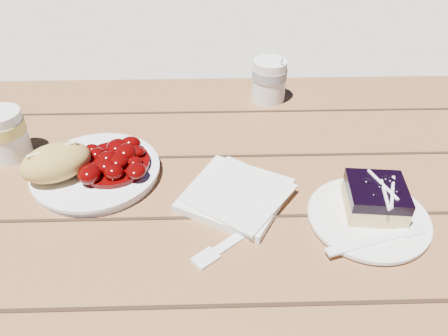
{
  "coord_description": "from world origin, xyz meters",
  "views": [
    {
      "loc": [
        -0.15,
        -0.57,
        1.23
      ],
      "look_at": [
        -0.14,
        -0.03,
        0.81
      ],
      "focal_mm": 35.0,
      "sensor_mm": 36.0,
      "label": 1
    }
  ],
  "objects_px": {
    "blueberry_cake": "(375,198)",
    "second_cup": "(6,134)",
    "picnic_table": "(295,247)",
    "main_plate": "(96,172)",
    "coffee_cup": "(269,80)",
    "bread_roll": "(56,162)",
    "dessert_plate": "(368,218)"
  },
  "relations": [
    {
      "from": "blueberry_cake",
      "to": "second_cup",
      "type": "relative_size",
      "value": 1.05
    },
    {
      "from": "picnic_table",
      "to": "main_plate",
      "type": "relative_size",
      "value": 9.39
    },
    {
      "from": "picnic_table",
      "to": "blueberry_cake",
      "type": "distance_m",
      "value": 0.23
    },
    {
      "from": "main_plate",
      "to": "coffee_cup",
      "type": "bearing_deg",
      "value": 39.07
    },
    {
      "from": "main_plate",
      "to": "bread_roll",
      "type": "distance_m",
      "value": 0.07
    },
    {
      "from": "dessert_plate",
      "to": "blueberry_cake",
      "type": "relative_size",
      "value": 1.88
    },
    {
      "from": "main_plate",
      "to": "picnic_table",
      "type": "bearing_deg",
      "value": -4.76
    },
    {
      "from": "coffee_cup",
      "to": "blueberry_cake",
      "type": "bearing_deg",
      "value": -71.87
    },
    {
      "from": "coffee_cup",
      "to": "second_cup",
      "type": "relative_size",
      "value": 1.0
    },
    {
      "from": "main_plate",
      "to": "blueberry_cake",
      "type": "relative_size",
      "value": 2.25
    },
    {
      "from": "coffee_cup",
      "to": "dessert_plate",
      "type": "bearing_deg",
      "value": -73.88
    },
    {
      "from": "dessert_plate",
      "to": "bread_roll",
      "type": "bearing_deg",
      "value": 168.22
    },
    {
      "from": "bread_roll",
      "to": "blueberry_cake",
      "type": "bearing_deg",
      "value": -9.91
    },
    {
      "from": "dessert_plate",
      "to": "second_cup",
      "type": "distance_m",
      "value": 0.64
    },
    {
      "from": "dessert_plate",
      "to": "blueberry_cake",
      "type": "bearing_deg",
      "value": 56.31
    },
    {
      "from": "second_cup",
      "to": "dessert_plate",
      "type": "bearing_deg",
      "value": -17.27
    },
    {
      "from": "bread_roll",
      "to": "coffee_cup",
      "type": "xyz_separation_m",
      "value": [
        0.38,
        0.29,
        -0.0
      ]
    },
    {
      "from": "coffee_cup",
      "to": "second_cup",
      "type": "height_order",
      "value": "same"
    },
    {
      "from": "bread_roll",
      "to": "second_cup",
      "type": "distance_m",
      "value": 0.14
    },
    {
      "from": "main_plate",
      "to": "bread_roll",
      "type": "bearing_deg",
      "value": -160.02
    },
    {
      "from": "main_plate",
      "to": "bread_roll",
      "type": "xyz_separation_m",
      "value": [
        -0.06,
        -0.02,
        0.04
      ]
    },
    {
      "from": "main_plate",
      "to": "coffee_cup",
      "type": "xyz_separation_m",
      "value": [
        0.33,
        0.27,
        0.04
      ]
    },
    {
      "from": "picnic_table",
      "to": "dessert_plate",
      "type": "relative_size",
      "value": 11.22
    },
    {
      "from": "bread_roll",
      "to": "dessert_plate",
      "type": "xyz_separation_m",
      "value": [
        0.49,
        -0.1,
        -0.04
      ]
    },
    {
      "from": "main_plate",
      "to": "second_cup",
      "type": "xyz_separation_m",
      "value": [
        -0.17,
        0.07,
        0.04
      ]
    },
    {
      "from": "bread_roll",
      "to": "dessert_plate",
      "type": "relative_size",
      "value": 0.64
    },
    {
      "from": "bread_roll",
      "to": "blueberry_cake",
      "type": "xyz_separation_m",
      "value": [
        0.5,
        -0.09,
        -0.01
      ]
    },
    {
      "from": "bread_roll",
      "to": "second_cup",
      "type": "relative_size",
      "value": 1.26
    },
    {
      "from": "main_plate",
      "to": "dessert_plate",
      "type": "height_order",
      "value": "main_plate"
    },
    {
      "from": "picnic_table",
      "to": "bread_roll",
      "type": "height_order",
      "value": "bread_roll"
    },
    {
      "from": "main_plate",
      "to": "bread_roll",
      "type": "relative_size",
      "value": 1.86
    },
    {
      "from": "picnic_table",
      "to": "blueberry_cake",
      "type": "bearing_deg",
      "value": -40.65
    }
  ]
}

